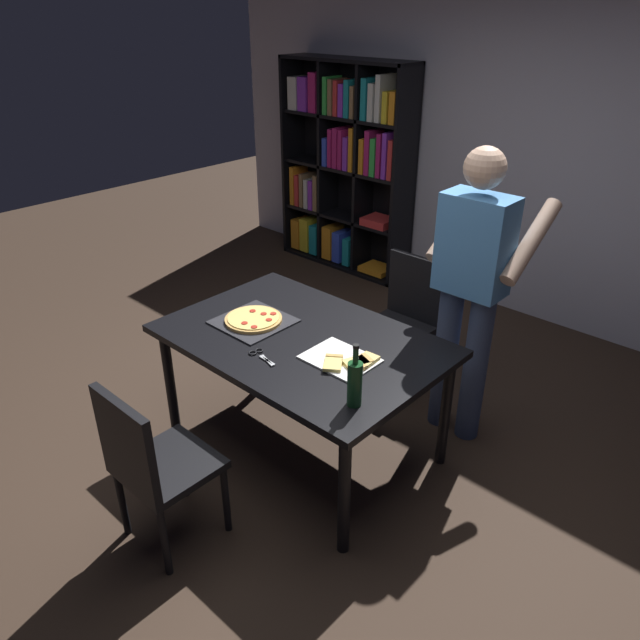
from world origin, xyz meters
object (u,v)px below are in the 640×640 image
at_px(kitchen_scissors, 260,355).
at_px(dining_table, 302,349).
at_px(person_serving_pizza, 472,282).
at_px(chair_far_side, 405,314).
at_px(chair_near_camera, 151,461).
at_px(pepperoni_pizza_on_tray, 254,320).
at_px(bookshelf, 345,167).
at_px(wine_bottle, 355,382).

bearing_deg(kitchen_scissors, dining_table, 85.10).
bearing_deg(person_serving_pizza, chair_far_side, 158.95).
xyz_separation_m(chair_near_camera, pepperoni_pizza_on_tray, (-0.33, 0.94, 0.25)).
xyz_separation_m(person_serving_pizza, kitchen_scissors, (-0.60, -1.07, -0.24)).
bearing_deg(chair_far_side, dining_table, -90.00).
relative_size(chair_far_side, person_serving_pizza, 0.51).
height_order(dining_table, chair_far_side, chair_far_side).
bearing_deg(chair_near_camera, dining_table, 90.00).
height_order(chair_far_side, bookshelf, bookshelf).
bearing_deg(chair_near_camera, wine_bottle, 49.66).
bearing_deg(pepperoni_pizza_on_tray, chair_near_camera, -70.86).
distance_m(chair_near_camera, kitchen_scissors, 0.76).
relative_size(chair_near_camera, kitchen_scissors, 4.55).
bearing_deg(dining_table, pepperoni_pizza_on_tray, -169.49).
relative_size(dining_table, kitchen_scissors, 7.81).
distance_m(dining_table, pepperoni_pizza_on_tray, 0.34).
xyz_separation_m(chair_near_camera, kitchen_scissors, (-0.02, 0.71, 0.24)).
bearing_deg(bookshelf, chair_far_side, -38.68).
bearing_deg(dining_table, wine_bottle, -24.82).
bearing_deg(wine_bottle, person_serving_pizza, 92.08).
distance_m(person_serving_pizza, kitchen_scissors, 1.25).
bearing_deg(bookshelf, person_serving_pizza, -34.86).
distance_m(chair_near_camera, chair_far_side, 2.00).
bearing_deg(kitchen_scissors, person_serving_pizza, 60.82).
relative_size(dining_table, person_serving_pizza, 0.88).
bearing_deg(kitchen_scissors, chair_far_side, 88.91).
distance_m(person_serving_pizza, pepperoni_pizza_on_tray, 1.25).
bearing_deg(dining_table, chair_far_side, 90.00).
xyz_separation_m(wine_bottle, kitchen_scissors, (-0.64, -0.00, -0.11)).
bearing_deg(person_serving_pizza, pepperoni_pizza_on_tray, -136.87).
relative_size(chair_far_side, bookshelf, 0.46).
xyz_separation_m(chair_near_camera, bookshelf, (-1.71, 3.38, 0.47)).
xyz_separation_m(chair_far_side, kitchen_scissors, (-0.02, -1.29, 0.24)).
bearing_deg(wine_bottle, pepperoni_pizza_on_tray, 166.68).
distance_m(wine_bottle, kitchen_scissors, 0.65).
relative_size(dining_table, chair_near_camera, 1.72).
height_order(chair_far_side, pepperoni_pizza_on_tray, chair_far_side).
relative_size(dining_table, pepperoni_pizza_on_tray, 3.96).
relative_size(chair_near_camera, pepperoni_pizza_on_tray, 2.31).
height_order(dining_table, kitchen_scissors, kitchen_scissors).
bearing_deg(chair_near_camera, kitchen_scissors, 91.97).
height_order(pepperoni_pizza_on_tray, kitchen_scissors, pepperoni_pizza_on_tray).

